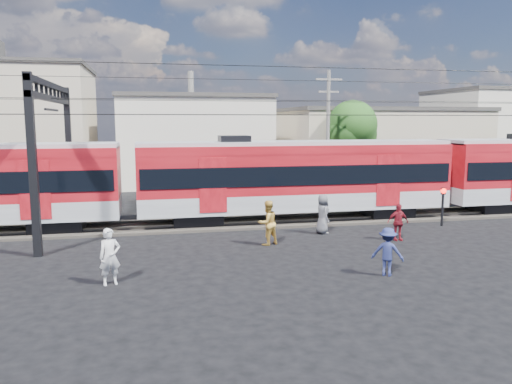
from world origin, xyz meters
TOP-DOWN VIEW (x-y plane):
  - ground at (0.00, 0.00)m, footprint 120.00×120.00m
  - track_bed at (0.00, 8.00)m, footprint 70.00×3.40m
  - rail_near at (0.00, 7.25)m, footprint 70.00×0.12m
  - rail_far at (0.00, 8.75)m, footprint 70.00×0.12m
  - commuter_train at (1.90, 8.00)m, footprint 50.30×3.08m
  - catenary at (-8.65, 8.00)m, footprint 70.00×9.30m
  - building_midwest at (-2.00, 27.00)m, footprint 12.24×12.24m
  - building_mideast at (14.00, 24.00)m, footprint 16.32×10.20m
  - building_east at (28.00, 28.00)m, footprint 10.20×10.20m
  - utility_pole_mid at (6.00, 15.00)m, footprint 1.80×0.24m
  - tree_near at (9.19, 18.09)m, footprint 3.82×3.64m
  - pedestrian_a at (-7.01, -0.58)m, footprint 0.76×0.61m
  - pedestrian_b at (-0.89, 3.40)m, footprint 1.13×1.03m
  - pedestrian_c at (2.08, -1.59)m, footprint 1.23×1.08m
  - pedestrian_d at (4.87, 2.97)m, footprint 0.97×0.47m
  - pedestrian_e at (2.10, 4.93)m, footprint 0.65×0.94m
  - crossing_signal at (8.50, 5.28)m, footprint 0.28×0.28m

SIDE VIEW (x-z plane):
  - ground at x=0.00m, z-range 0.00..0.00m
  - track_bed at x=0.00m, z-range 0.00..0.12m
  - rail_near at x=0.00m, z-range 0.12..0.24m
  - rail_far at x=0.00m, z-range 0.12..0.24m
  - pedestrian_d at x=4.87m, z-range 0.00..1.61m
  - pedestrian_c at x=2.08m, z-range 0.00..1.65m
  - pedestrian_e at x=2.10m, z-range 0.00..1.83m
  - pedestrian_a at x=-7.01m, z-range 0.00..1.83m
  - pedestrian_b at x=-0.89m, z-range 0.00..1.89m
  - crossing_signal at x=8.50m, z-range 0.38..2.32m
  - commuter_train at x=1.90m, z-range 0.31..4.49m
  - building_mideast at x=14.00m, z-range 0.01..6.31m
  - building_midwest at x=-2.00m, z-range 0.01..7.31m
  - building_east at x=28.00m, z-range 0.01..8.31m
  - utility_pole_mid at x=6.00m, z-range 0.28..8.78m
  - tree_near at x=9.19m, z-range 1.30..8.02m
  - catenary at x=-8.65m, z-range 1.38..8.89m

